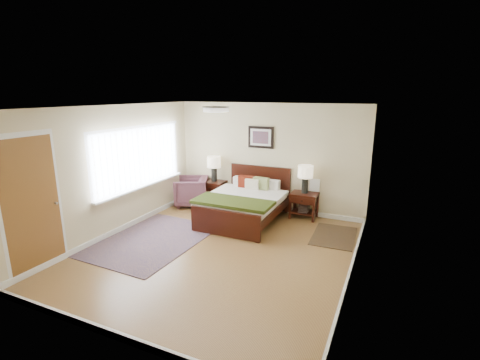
{
  "coord_description": "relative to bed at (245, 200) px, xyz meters",
  "views": [
    {
      "loc": [
        2.68,
        -4.98,
        2.73
      ],
      "look_at": [
        -0.05,
        1.04,
        1.05
      ],
      "focal_mm": 26.0,
      "sensor_mm": 36.0,
      "label": 1
    }
  ],
  "objects": [
    {
      "name": "rug_navy",
      "position": [
        1.92,
        -0.05,
        -0.47
      ],
      "size": [
        0.83,
        1.21,
        0.01
      ],
      "primitive_type": "cube",
      "rotation": [
        0.0,
        0.0,
        0.04
      ],
      "color": "black",
      "rests_on": "ground"
    },
    {
      "name": "nightstand_left",
      "position": [
        -1.13,
        0.69,
        0.0
      ],
      "size": [
        0.51,
        0.46,
        0.61
      ],
      "color": "black",
      "rests_on": "ground"
    },
    {
      "name": "door",
      "position": [
        -2.06,
        -3.31,
        0.59
      ],
      "size": [
        0.06,
        1.0,
        2.18
      ],
      "color": "silver",
      "rests_on": "ground"
    },
    {
      "name": "nightstand_right",
      "position": [
        1.12,
        0.7,
        -0.13
      ],
      "size": [
        0.58,
        0.43,
        0.57
      ],
      "color": "black",
      "rests_on": "ground"
    },
    {
      "name": "wall_art",
      "position": [
        0.0,
        0.91,
        1.24
      ],
      "size": [
        0.62,
        0.05,
        0.5
      ],
      "color": "black",
      "rests_on": "back_wall"
    },
    {
      "name": "armchair",
      "position": [
        -1.63,
        0.44,
        -0.12
      ],
      "size": [
        1.03,
        1.02,
        0.71
      ],
      "primitive_type": "imported",
      "rotation": [
        0.0,
        0.0,
        -1.14
      ],
      "color": "brown",
      "rests_on": "ground"
    },
    {
      "name": "ceiling",
      "position": [
        0.17,
        -1.56,
        2.02
      ],
      "size": [
        4.5,
        5.0,
        0.02
      ],
      "primitive_type": "cube",
      "color": "white",
      "rests_on": "back_wall"
    },
    {
      "name": "right_wall",
      "position": [
        2.42,
        -1.56,
        0.77
      ],
      "size": [
        0.04,
        5.0,
        2.5
      ],
      "primitive_type": "cube",
      "color": "beige",
      "rests_on": "ground"
    },
    {
      "name": "rug_persian",
      "position": [
        -1.18,
        -1.67,
        -0.47
      ],
      "size": [
        1.76,
        2.44,
        0.01
      ],
      "primitive_type": "cube",
      "rotation": [
        0.0,
        0.0,
        -0.03
      ],
      "color": "#0D0D42",
      "rests_on": "ground"
    },
    {
      "name": "lamp_right",
      "position": [
        1.12,
        0.71,
        0.52
      ],
      "size": [
        0.33,
        0.33,
        0.61
      ],
      "color": "black",
      "rests_on": "nightstand_right"
    },
    {
      "name": "floor",
      "position": [
        0.17,
        -1.56,
        -0.48
      ],
      "size": [
        5.0,
        5.0,
        0.0
      ],
      "primitive_type": "plane",
      "color": "olive",
      "rests_on": "ground"
    },
    {
      "name": "bed",
      "position": [
        0.0,
        0.0,
        0.0
      ],
      "size": [
        1.6,
        1.92,
        1.03
      ],
      "color": "black",
      "rests_on": "ground"
    },
    {
      "name": "front_wall",
      "position": [
        0.17,
        -4.06,
        0.77
      ],
      "size": [
        4.5,
        0.04,
        2.5
      ],
      "primitive_type": "cube",
      "color": "beige",
      "rests_on": "ground"
    },
    {
      "name": "window",
      "position": [
        -2.02,
        -0.86,
        0.9
      ],
      "size": [
        0.11,
        2.72,
        1.32
      ],
      "color": "silver",
      "rests_on": "left_wall"
    },
    {
      "name": "ceil_fixture",
      "position": [
        0.17,
        -1.56,
        1.99
      ],
      "size": [
        0.44,
        0.44,
        0.08
      ],
      "color": "white",
      "rests_on": "ceiling"
    },
    {
      "name": "back_wall",
      "position": [
        0.17,
        0.94,
        0.77
      ],
      "size": [
        4.5,
        0.04,
        2.5
      ],
      "primitive_type": "cube",
      "color": "beige",
      "rests_on": "ground"
    },
    {
      "name": "left_wall",
      "position": [
        -2.08,
        -1.56,
        0.77
      ],
      "size": [
        0.04,
        5.0,
        2.5
      ],
      "primitive_type": "cube",
      "color": "beige",
      "rests_on": "ground"
    },
    {
      "name": "lamp_left",
      "position": [
        -1.13,
        0.71,
        0.55
      ],
      "size": [
        0.33,
        0.33,
        0.61
      ],
      "color": "black",
      "rests_on": "nightstand_left"
    }
  ]
}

